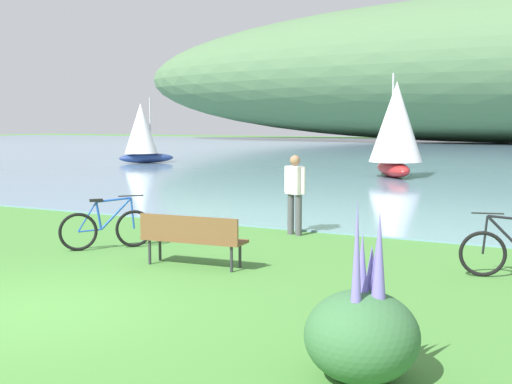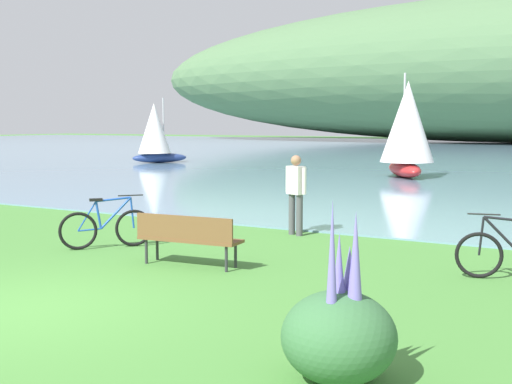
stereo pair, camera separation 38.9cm
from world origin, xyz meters
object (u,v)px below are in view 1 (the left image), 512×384
Objects in this scene: park_bench_near_camera at (192,236)px; person_at_shoreline at (295,189)px; bicycle_leaning_near_bench at (107,228)px; sailboat_toward_hillside at (142,132)px; sailboat_mid_bay at (396,128)px.

person_at_shoreline is at bearing 86.47° from park_bench_near_camera.
sailboat_toward_hillside is at bearing 125.97° from bicycle_leaning_near_bench.
bicycle_leaning_near_bench is at bearing -91.44° from sailboat_mid_bay.
bicycle_leaning_near_bench is at bearing -54.03° from sailboat_toward_hillside.
bicycle_leaning_near_bench is (-2.30, 0.58, -0.12)m from park_bench_near_camera.
person_at_shoreline is 15.40m from sailboat_mid_bay.
sailboat_toward_hillside reaches higher than park_bench_near_camera.
person_at_shoreline is at bearing -45.35° from sailboat_toward_hillside.
park_bench_near_camera is at bearing -84.42° from sailboat_mid_bay.
sailboat_toward_hillside reaches higher than bicycle_leaning_near_bench.
person_at_shoreline is 0.38× the size of sailboat_mid_bay.
sailboat_mid_bay reaches higher than park_bench_near_camera.
sailboat_toward_hillside reaches higher than person_at_shoreline.
sailboat_mid_bay is at bearing 97.75° from person_at_shoreline.
park_bench_near_camera is 1.34× the size of bicycle_leaning_near_bench.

